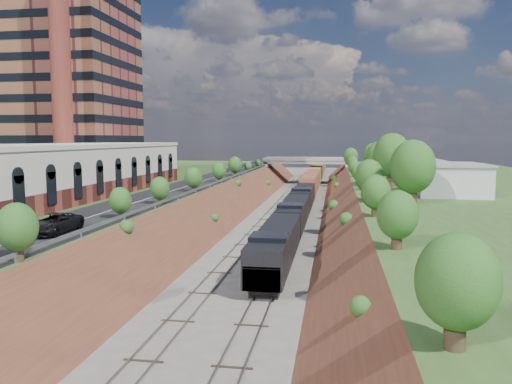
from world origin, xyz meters
name	(u,v)px	position (x,y,z in m)	size (l,w,h in m)	color
platform_left	(95,198)	(-33.00, 60.00, 2.50)	(44.00, 180.00, 5.00)	#355121
platform_right	(500,206)	(33.00, 60.00, 2.50)	(44.00, 180.00, 5.00)	#355121
embankment_left	(219,215)	(-11.00, 60.00, 0.00)	(7.07, 180.00, 7.07)	brown
embankment_right	(353,219)	(11.00, 60.00, 0.00)	(7.07, 180.00, 7.07)	brown
rail_left_track	(269,216)	(-2.60, 60.00, 0.09)	(1.58, 180.00, 0.18)	gray
rail_right_track	(300,217)	(2.60, 60.00, 0.09)	(1.58, 180.00, 0.18)	gray
road	(192,185)	(-15.50, 60.00, 5.05)	(8.00, 180.00, 0.10)	black
guardrail	(216,182)	(-11.40, 59.80, 5.55)	(0.10, 171.00, 0.70)	#99999E
commercial_building	(47,172)	(-28.00, 38.00, 8.51)	(14.30, 62.30, 7.00)	maroon
highrise_tower	(66,34)	(-44.00, 72.00, 32.88)	(22.00, 22.00, 53.90)	brown
smokestack	(61,62)	(-36.00, 56.00, 25.00)	(3.20, 3.20, 40.00)	maroon
overpass	(307,166)	(0.00, 122.00, 4.92)	(24.50, 8.30, 7.40)	gray
white_building_near	(448,180)	(23.50, 52.00, 7.00)	(9.00, 12.00, 4.00)	silver
white_building_far	(418,171)	(23.00, 74.00, 6.80)	(8.00, 10.00, 3.60)	silver
tree_right_large	(413,167)	(17.00, 40.00, 9.38)	(5.25, 5.25, 7.61)	#473323
tree_left_crest	(102,204)	(-11.80, 20.00, 7.04)	(2.45, 2.45, 3.55)	#473323
freight_train	(312,180)	(2.60, 101.85, 2.73)	(3.24, 164.49, 4.79)	black
suv	(54,223)	(-14.30, 16.46, 5.90)	(2.65, 5.74, 1.60)	black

